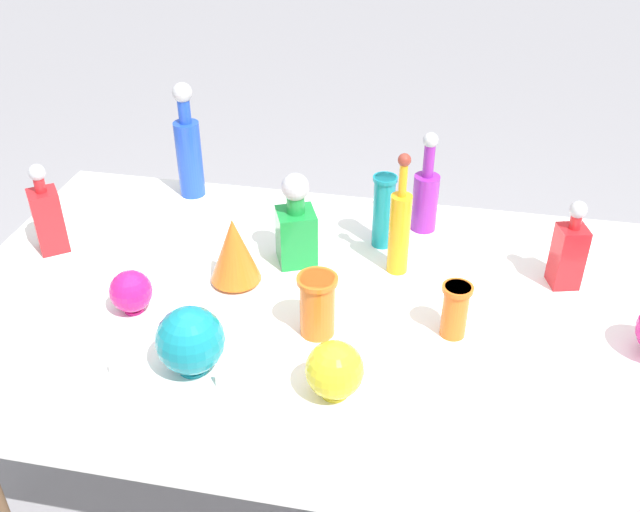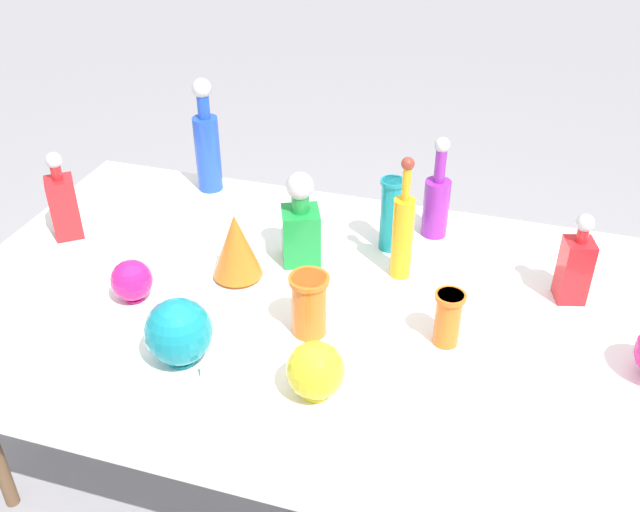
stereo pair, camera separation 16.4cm
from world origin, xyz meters
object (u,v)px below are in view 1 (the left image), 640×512
round_bowl_3 (190,340)px  tall_bottle_1 (426,195)px  tall_bottle_0 (188,149)px  slender_vase_2 (317,303)px  square_decanter_1 (47,216)px  tall_bottle_2 (400,228)px  square_decanter_0 (296,225)px  square_decanter_2 (569,251)px  slender_vase_0 (455,308)px  round_bowl_1 (131,291)px  slender_vase_1 (384,209)px  round_bowl_2 (335,370)px  fluted_vase_0 (234,250)px

round_bowl_3 → tall_bottle_1: bearing=57.4°
tall_bottle_0 → slender_vase_2: bearing=-48.7°
square_decanter_1 → slender_vase_2: square_decanter_1 is taller
tall_bottle_2 → square_decanter_1: bearing=-175.1°
tall_bottle_1 → square_decanter_1: tall_bottle_1 is taller
square_decanter_1 → square_decanter_0: bearing=6.3°
square_decanter_0 → round_bowl_3: 0.53m
tall_bottle_0 → square_decanter_2: tall_bottle_0 is taller
tall_bottle_0 → tall_bottle_2: (0.75, -0.33, -0.03)m
tall_bottle_0 → slender_vase_0: tall_bottle_0 is taller
square_decanter_0 → round_bowl_1: bearing=-139.2°
tall_bottle_1 → slender_vase_1: (-0.12, -0.12, 0.00)m
round_bowl_1 → round_bowl_3: 0.30m
slender_vase_1 → round_bowl_2: bearing=-92.3°
square_decanter_0 → square_decanter_2: size_ratio=1.08×
square_decanter_0 → tall_bottle_2: bearing=1.6°
tall_bottle_2 → square_decanter_2: (0.47, 0.02, -0.03)m
slender_vase_1 → round_bowl_3: bearing=-120.0°
square_decanter_1 → slender_vase_2: (0.87, -0.23, -0.02)m
square_decanter_0 → square_decanter_2: 0.77m
fluted_vase_0 → round_bowl_1: bearing=-141.3°
tall_bottle_0 → square_decanter_1: 0.52m
square_decanter_1 → tall_bottle_2: bearing=4.9°
square_decanter_0 → fluted_vase_0: size_ratio=1.40×
square_decanter_0 → slender_vase_0: square_decanter_0 is taller
tall_bottle_2 → tall_bottle_1: bearing=77.4°
square_decanter_1 → round_bowl_2: 1.06m
square_decanter_0 → tall_bottle_1: bearing=36.4°
tall_bottle_2 → slender_vase_1: (-0.06, 0.13, -0.02)m
square_decanter_1 → square_decanter_2: (1.51, 0.11, -0.01)m
slender_vase_2 → fluted_vase_0: size_ratio=0.83×
tall_bottle_1 → square_decanter_2: (0.41, -0.23, -0.01)m
fluted_vase_0 → round_bowl_1: fluted_vase_0 is taller
fluted_vase_0 → round_bowl_3: 0.37m
tall_bottle_1 → round_bowl_3: tall_bottle_1 is taller
square_decanter_1 → round_bowl_1: square_decanter_1 is taller
tall_bottle_1 → fluted_vase_0: tall_bottle_1 is taller
tall_bottle_1 → slender_vase_1: size_ratio=1.41×
square_decanter_0 → fluted_vase_0: bearing=-136.1°
square_decanter_1 → round_bowl_3: square_decanter_1 is taller
square_decanter_2 → round_bowl_1: bearing=-162.7°
square_decanter_0 → tall_bottle_0: bearing=142.9°
square_decanter_2 → slender_vase_2: 0.73m
tall_bottle_1 → round_bowl_2: bearing=-100.3°
fluted_vase_0 → slender_vase_1: bearing=36.1°
slender_vase_1 → slender_vase_2: 0.47m
slender_vase_1 → square_decanter_0: bearing=-149.6°
slender_vase_1 → square_decanter_2: bearing=-11.6°
square_decanter_1 → square_decanter_2: bearing=4.3°
tall_bottle_1 → tall_bottle_2: 0.26m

